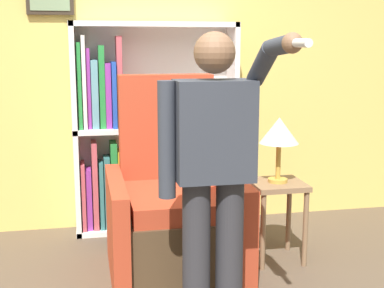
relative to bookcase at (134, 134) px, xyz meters
The scene contains 6 objects.
wall_back 0.65m from the bookcase, 44.32° to the left, with size 8.00×0.11×2.80m.
bookcase is the anchor object (origin of this frame).
armchair 0.98m from the bookcase, 79.24° to the right, with size 0.85×0.91×1.31m.
person_standing 1.66m from the bookcase, 80.97° to the right, with size 0.55×0.78×1.58m.
side_table 1.29m from the bookcase, 42.97° to the right, with size 0.36×0.36×0.57m.
table_lamp 1.25m from the bookcase, 42.97° to the right, with size 0.27×0.27×0.45m.
Camera 1 is at (-0.56, -2.39, 1.52)m, focal length 50.00 mm.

